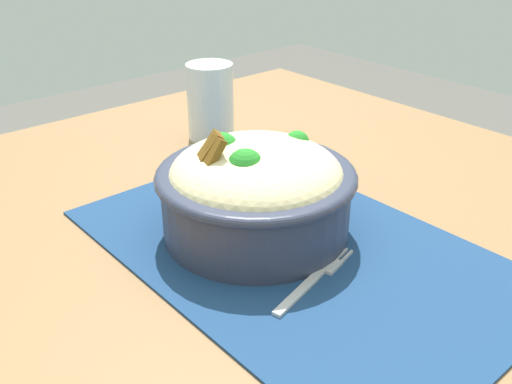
# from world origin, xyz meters

# --- Properties ---
(table) EXTENTS (1.08, 0.95, 0.74)m
(table) POSITION_xyz_m (0.00, 0.00, 0.67)
(table) COLOR olive
(table) RESTS_ON ground_plane
(placemat) EXTENTS (0.48, 0.31, 0.00)m
(placemat) POSITION_xyz_m (0.01, -0.01, 0.74)
(placemat) COLOR navy
(placemat) RESTS_ON table
(bowl) EXTENTS (0.26, 0.26, 0.12)m
(bowl) POSITION_xyz_m (-0.04, -0.02, 0.80)
(bowl) COLOR #2D3347
(bowl) RESTS_ON placemat
(fork) EXTENTS (0.05, 0.13, 0.00)m
(fork) POSITION_xyz_m (0.06, -0.03, 0.75)
(fork) COLOR #B9B9B9
(fork) RESTS_ON placemat
(drinking_glass) EXTENTS (0.07, 0.07, 0.12)m
(drinking_glass) POSITION_xyz_m (-0.31, 0.12, 0.79)
(drinking_glass) COLOR silver
(drinking_glass) RESTS_ON table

